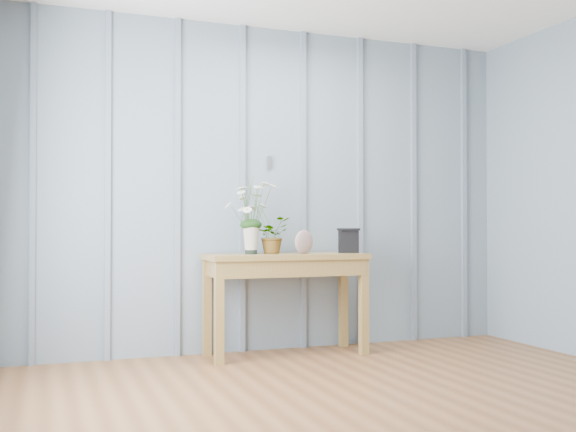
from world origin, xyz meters
name	(u,v)px	position (x,y,z in m)	size (l,w,h in m)	color
ground	(431,432)	(0.00, 0.00, 0.00)	(4.50, 4.50, 0.00)	brown
room_shell	(346,53)	(0.00, 0.92, 1.99)	(4.00, 4.50, 2.50)	gray
sideboard	(286,269)	(0.01, 1.99, 0.64)	(1.20, 0.45, 0.75)	olive
daisy_vase	(251,206)	(-0.25, 2.01, 1.10)	(0.39, 0.30, 0.56)	black
spider_plant	(272,235)	(-0.07, 2.06, 0.89)	(0.25, 0.21, 0.27)	#123511
felt_disc_vessel	(304,242)	(0.13, 1.92, 0.84)	(0.18, 0.05, 0.18)	brown
carved_box	(348,240)	(0.52, 1.97, 0.85)	(0.18, 0.15, 0.19)	black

